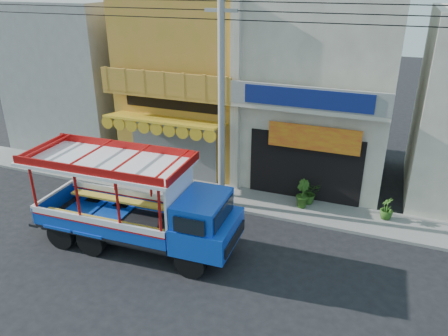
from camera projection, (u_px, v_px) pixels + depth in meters
name	position (u px, v px, depth m)	size (l,w,h in m)	color
ground	(214.00, 254.00, 14.86)	(90.00, 90.00, 0.00)	black
sidewalk	(250.00, 201.00, 18.25)	(30.00, 2.00, 0.12)	slate
shophouse_left	(199.00, 78.00, 21.33)	(6.00, 7.50, 8.24)	#A48124
shophouse_right	(323.00, 88.00, 19.35)	(6.00, 6.75, 8.24)	#B1A691
party_pilaster	(235.00, 102.00, 17.72)	(0.35, 0.30, 8.00)	#B1A691
filler_building_left	(83.00, 74.00, 23.80)	(6.00, 6.00, 7.60)	gray
utility_pole	(225.00, 85.00, 15.94)	(28.00, 0.26, 9.00)	gray
songthaew_truck	(148.00, 207.00, 14.50)	(7.31, 2.64, 3.38)	black
green_sign	(114.00, 169.00, 20.13)	(0.62, 0.41, 0.96)	black
potted_plant_a	(309.00, 192.00, 17.78)	(0.84, 0.73, 0.94)	#274D16
potted_plant_b	(302.00, 194.00, 17.47)	(0.62, 0.50, 1.13)	#274D16
potted_plant_c	(387.00, 208.00, 16.63)	(0.49, 0.49, 0.88)	#274D16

